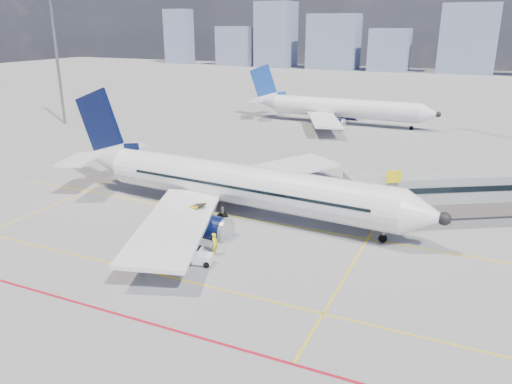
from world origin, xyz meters
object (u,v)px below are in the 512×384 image
Objects in this scene: cargo_dolly at (168,249)px; ramp_worker at (215,244)px; main_aircraft at (230,183)px; belt_loader at (174,215)px; second_aircraft at (337,108)px; baggage_tug at (198,256)px.

ramp_worker is at bearing 27.68° from cargo_dolly.
main_aircraft reaches higher than cargo_dolly.
ramp_worker is (3.62, -9.86, -2.21)m from main_aircraft.
cargo_dolly is at bearing -47.05° from belt_loader.
second_aircraft reaches higher than belt_loader.
main_aircraft reaches higher than belt_loader.
second_aircraft is 65.96m from cargo_dolly.
second_aircraft reaches higher than ramp_worker.
baggage_tug is 1.15× the size of ramp_worker.
belt_loader is (-0.40, -58.37, -2.52)m from second_aircraft.
cargo_dolly is (-2.86, -0.19, 0.22)m from baggage_tug.
cargo_dolly is 4.01m from ramp_worker.
belt_loader reaches higher than baggage_tug.
main_aircraft is 12.72m from baggage_tug.
second_aircraft is 66.02m from baggage_tug.
belt_loader is at bearing 111.79° from cargo_dolly.
baggage_tug is at bearing -32.54° from belt_loader.
baggage_tug is at bearing -4.76° from cargo_dolly.
belt_loader is 3.36× the size of ramp_worker.
main_aircraft is at bearing 93.37° from baggage_tug.
main_aircraft is 18.83× the size of baggage_tug.
belt_loader is at bearing -89.99° from second_aircraft.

